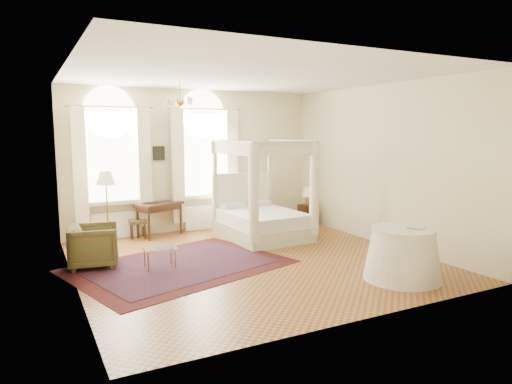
# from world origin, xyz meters

# --- Properties ---
(ground) EXTENTS (6.00, 6.00, 0.00)m
(ground) POSITION_xyz_m (0.00, 0.00, 0.00)
(ground) COLOR olive
(ground) RESTS_ON ground
(room_walls) EXTENTS (6.00, 6.00, 6.00)m
(room_walls) POSITION_xyz_m (0.00, 0.00, 1.98)
(room_walls) COLOR beige
(room_walls) RESTS_ON ground
(window_left) EXTENTS (1.62, 0.27, 3.29)m
(window_left) POSITION_xyz_m (-1.90, 2.87, 1.49)
(window_left) COLOR white
(window_left) RESTS_ON room_walls
(window_right) EXTENTS (1.62, 0.27, 3.29)m
(window_right) POSITION_xyz_m (0.20, 2.87, 1.49)
(window_right) COLOR white
(window_right) RESTS_ON room_walls
(chandelier) EXTENTS (0.51, 0.45, 0.50)m
(chandelier) POSITION_xyz_m (-0.90, 1.20, 2.91)
(chandelier) COLOR #AF7B3A
(chandelier) RESTS_ON room_walls
(wall_pictures) EXTENTS (2.54, 0.03, 0.39)m
(wall_pictures) POSITION_xyz_m (0.09, 2.97, 1.89)
(wall_pictures) COLOR black
(wall_pictures) RESTS_ON room_walls
(canopy_bed) EXTENTS (1.71, 2.06, 2.15)m
(canopy_bed) POSITION_xyz_m (1.02, 1.47, 0.49)
(canopy_bed) COLOR beige
(canopy_bed) RESTS_ON ground
(nightstand) EXTENTS (0.40, 0.37, 0.53)m
(nightstand) POSITION_xyz_m (2.64, 2.15, 0.26)
(nightstand) COLOR #371C0F
(nightstand) RESTS_ON ground
(nightstand_lamp) EXTENTS (0.28, 0.28, 0.42)m
(nightstand_lamp) POSITION_xyz_m (2.70, 2.23, 0.81)
(nightstand_lamp) COLOR #AF7B3A
(nightstand_lamp) RESTS_ON nightstand
(writing_desk) EXTENTS (1.14, 0.88, 0.76)m
(writing_desk) POSITION_xyz_m (-0.95, 2.70, 0.65)
(writing_desk) COLOR #371C0F
(writing_desk) RESTS_ON ground
(laptop) EXTENTS (0.41, 0.33, 0.03)m
(laptop) POSITION_xyz_m (-1.13, 2.70, 0.77)
(laptop) COLOR black
(laptop) RESTS_ON writing_desk
(stool) EXTENTS (0.39, 0.39, 0.41)m
(stool) POSITION_xyz_m (-1.44, 2.70, 0.34)
(stool) COLOR #453E1D
(stool) RESTS_ON ground
(armchair) EXTENTS (0.93, 0.91, 0.74)m
(armchair) POSITION_xyz_m (-2.60, 0.90, 0.37)
(armchair) COLOR #40381B
(armchair) RESTS_ON ground
(coffee_table) EXTENTS (0.54, 0.39, 0.36)m
(coffee_table) POSITION_xyz_m (-1.61, 0.28, 0.33)
(coffee_table) COLOR silver
(coffee_table) RESTS_ON ground
(floor_lamp) EXTENTS (0.39, 0.39, 1.53)m
(floor_lamp) POSITION_xyz_m (-2.11, 2.48, 1.31)
(floor_lamp) COLOR #AF7B3A
(floor_lamp) RESTS_ON ground
(oriental_rug) EXTENTS (4.10, 3.43, 0.01)m
(oriental_rug) POSITION_xyz_m (-1.28, 0.24, 0.01)
(oriental_rug) COLOR #451013
(oriental_rug) RESTS_ON ground
(side_table) EXTENTS (1.21, 1.21, 0.83)m
(side_table) POSITION_xyz_m (1.66, -2.05, 0.41)
(side_table) COLOR beige
(side_table) RESTS_ON ground
(book) EXTENTS (0.29, 0.32, 0.02)m
(book) POSITION_xyz_m (1.73, -2.20, 0.84)
(book) COLOR black
(book) RESTS_ON side_table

